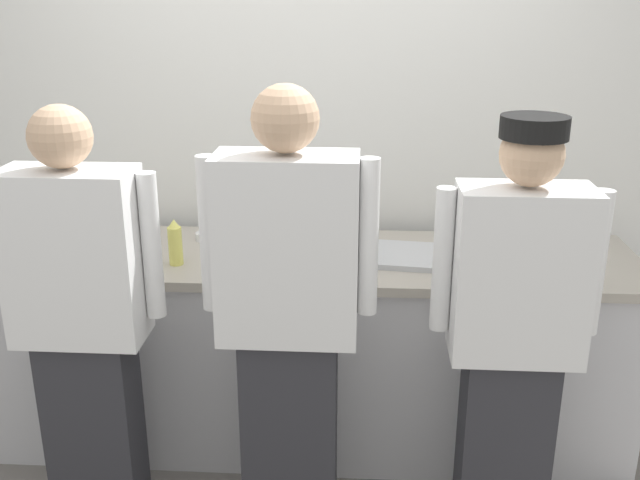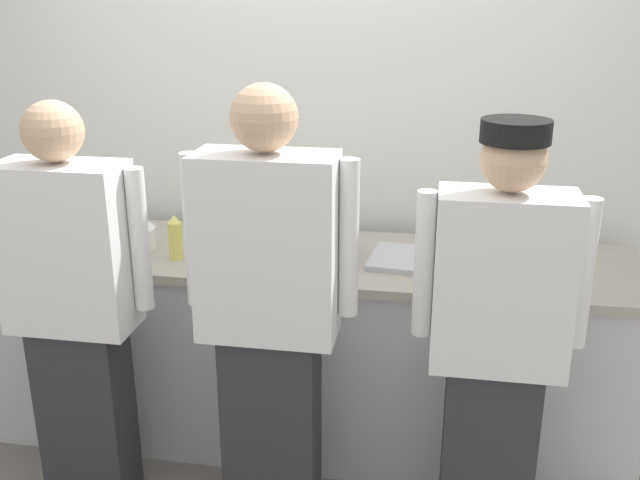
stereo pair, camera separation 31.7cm
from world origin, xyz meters
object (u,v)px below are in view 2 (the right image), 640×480
at_px(chef_center, 269,313).
at_px(ramekin_green_sauce, 211,232).
at_px(ramekin_orange_sauce, 60,236).
at_px(mixing_bowl_steel, 309,244).
at_px(sheet_tray, 418,260).
at_px(deli_cup, 99,217).
at_px(chef_far_right, 497,340).
at_px(chef_near_left, 74,307).
at_px(plate_stack_front, 129,238).
at_px(chefs_knife, 495,254).
at_px(ramekin_yellow_sauce, 71,249).
at_px(squeeze_bottle_primary, 175,238).

relative_size(chef_center, ramekin_green_sauce, 19.26).
bearing_deg(ramekin_orange_sauce, mixing_bowl_steel, -1.34).
xyz_separation_m(chef_center, ramekin_orange_sauce, (-1.13, 0.60, 0.02)).
distance_m(sheet_tray, deli_cup, 1.58).
bearing_deg(chef_far_right, sheet_tray, 116.94).
bearing_deg(ramekin_green_sauce, chef_near_left, -110.37).
xyz_separation_m(plate_stack_front, chefs_knife, (1.61, 0.19, -0.04)).
xyz_separation_m(plate_stack_front, ramekin_orange_sauce, (-0.36, 0.04, -0.02)).
bearing_deg(ramekin_orange_sauce, chef_far_right, -16.75).
distance_m(mixing_bowl_steel, ramekin_yellow_sauce, 1.05).
bearing_deg(chef_far_right, mixing_bowl_steel, 143.99).
relative_size(squeeze_bottle_primary, deli_cup, 2.16).
bearing_deg(mixing_bowl_steel, ramekin_yellow_sauce, -173.16).
bearing_deg(plate_stack_front, chefs_knife, 6.80).
xyz_separation_m(chef_near_left, sheet_tray, (1.27, 0.59, 0.05)).
relative_size(squeeze_bottle_primary, ramekin_orange_sauce, 1.92).
xyz_separation_m(squeeze_bottle_primary, ramekin_orange_sauce, (-0.61, 0.12, -0.07)).
bearing_deg(deli_cup, chefs_knife, -2.63).
distance_m(plate_stack_front, ramekin_yellow_sauce, 0.25).
relative_size(chef_near_left, squeeze_bottle_primary, 8.35).
bearing_deg(chef_center, ramekin_yellow_sauce, 155.82).
distance_m(chef_far_right, ramekin_orange_sauce, 2.02).
distance_m(chef_far_right, squeeze_bottle_primary, 1.41).
xyz_separation_m(chef_near_left, ramekin_yellow_sauce, (-0.24, 0.44, 0.06)).
bearing_deg(ramekin_green_sauce, plate_stack_front, -143.51).
xyz_separation_m(ramekin_yellow_sauce, deli_cup, (-0.06, 0.39, 0.02)).
relative_size(sheet_tray, ramekin_orange_sauce, 3.87).
bearing_deg(ramekin_green_sauce, deli_cup, 175.02).
relative_size(chef_near_left, chef_center, 0.96).
height_order(chef_near_left, chef_center, chef_center).
xyz_separation_m(chef_far_right, deli_cup, (-1.86, 0.82, 0.09)).
bearing_deg(chef_near_left, chefs_knife, 25.06).
bearing_deg(chefs_knife, ramekin_yellow_sauce, -170.53).
relative_size(chef_center, squeeze_bottle_primary, 8.73).
xyz_separation_m(ramekin_orange_sauce, deli_cup, (0.08, 0.24, 0.02)).
bearing_deg(plate_stack_front, chef_center, -35.85).
distance_m(chef_near_left, chefs_knife, 1.76).
relative_size(chef_near_left, ramekin_orange_sauce, 16.01).
xyz_separation_m(chef_center, ramekin_yellow_sauce, (-1.00, 0.45, 0.02)).
bearing_deg(ramekin_yellow_sauce, chef_center, -24.18).
xyz_separation_m(chef_near_left, plate_stack_front, (-0.02, 0.55, 0.09)).
xyz_separation_m(chef_far_right, chefs_knife, (0.03, 0.74, 0.05)).
bearing_deg(deli_cup, plate_stack_front, -45.14).
bearing_deg(chef_near_left, sheet_tray, 25.11).
distance_m(sheet_tray, ramekin_green_sauce, 0.99).
bearing_deg(chef_near_left, chef_far_right, 0.32).
bearing_deg(chef_center, squeeze_bottle_primary, 137.81).
relative_size(ramekin_green_sauce, ramekin_orange_sauce, 0.87).
distance_m(chef_near_left, plate_stack_front, 0.56).
distance_m(sheet_tray, squeeze_bottle_primary, 1.04).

